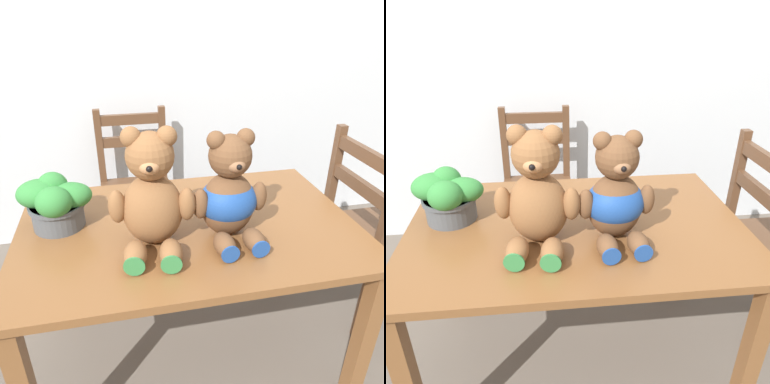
% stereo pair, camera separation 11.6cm
% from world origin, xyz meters
% --- Properties ---
extents(wall_back, '(8.00, 0.04, 2.60)m').
position_xyz_m(wall_back, '(0.00, 1.55, 1.30)').
color(wall_back, silver).
rests_on(wall_back, ground_plane).
extents(dining_table, '(1.28, 0.82, 0.70)m').
position_xyz_m(dining_table, '(0.00, 0.41, 0.60)').
color(dining_table, brown).
rests_on(dining_table, ground_plane).
extents(wooden_chair_behind, '(0.42, 0.44, 0.92)m').
position_xyz_m(wooden_chair_behind, '(-0.15, 1.25, 0.46)').
color(wooden_chair_behind, brown).
rests_on(wooden_chair_behind, ground_plane).
extents(teddy_bear_left, '(0.30, 0.31, 0.42)m').
position_xyz_m(teddy_bear_left, '(-0.14, 0.31, 0.88)').
color(teddy_bear_left, brown).
rests_on(teddy_bear_left, dining_table).
extents(teddy_bear_right, '(0.27, 0.28, 0.39)m').
position_xyz_m(teddy_bear_right, '(0.13, 0.32, 0.86)').
color(teddy_bear_right, brown).
rests_on(teddy_bear_right, dining_table).
extents(potted_plant, '(0.27, 0.22, 0.21)m').
position_xyz_m(potted_plant, '(-0.48, 0.50, 0.81)').
color(potted_plant, '#4C5156').
rests_on(potted_plant, dining_table).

